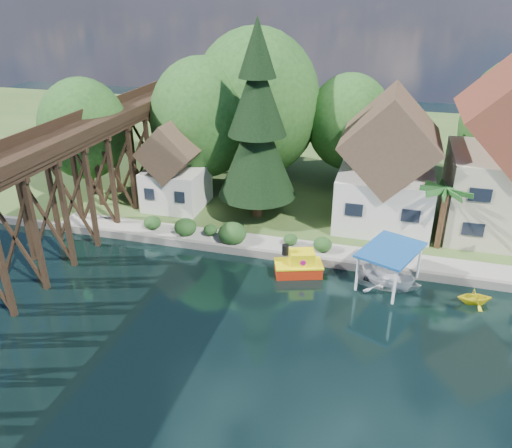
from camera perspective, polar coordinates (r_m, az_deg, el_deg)
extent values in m
plane|color=black|center=(30.92, -0.73, -11.17)|extent=(140.00, 140.00, 0.00)
cube|color=#344D1F|center=(61.01, 8.26, 7.83)|extent=(140.00, 52.00, 0.50)
cube|color=slate|center=(36.74, 8.79, -4.46)|extent=(60.00, 0.40, 0.62)
cube|color=gray|center=(37.66, 12.09, -3.58)|extent=(50.00, 2.60, 0.06)
cube|color=black|center=(36.12, -25.96, -0.86)|extent=(4.00, 0.36, 8.00)
cube|color=black|center=(38.30, -22.99, 1.17)|extent=(4.00, 0.36, 8.00)
cube|color=black|center=(40.62, -20.34, 2.97)|extent=(4.00, 0.36, 8.00)
cube|color=black|center=(43.06, -17.98, 4.57)|extent=(4.00, 0.36, 8.00)
cube|color=black|center=(45.59, -15.87, 5.98)|extent=(4.00, 0.36, 8.00)
cube|color=black|center=(48.19, -13.97, 7.24)|extent=(4.00, 0.36, 8.00)
cube|color=black|center=(50.87, -12.26, 8.37)|extent=(4.00, 0.36, 8.00)
cube|color=black|center=(53.60, -10.72, 9.37)|extent=(4.00, 0.36, 8.00)
cube|color=black|center=(56.39, -9.32, 10.27)|extent=(4.00, 0.36, 8.00)
cube|color=black|center=(40.12, -23.61, 8.31)|extent=(0.35, 44.00, 0.35)
cube|color=black|center=(38.06, -19.41, 8.15)|extent=(0.35, 44.00, 0.35)
cube|color=black|center=(38.98, -21.64, 8.66)|extent=(4.00, 44.00, 0.30)
cube|color=black|center=(40.06, -24.10, 9.47)|extent=(0.12, 44.00, 0.80)
cube|color=black|center=(37.69, -19.28, 9.37)|extent=(0.12, 44.00, 0.80)
cube|color=silver|center=(42.80, 14.40, 3.10)|extent=(7.50, 8.00, 4.50)
cube|color=#4D3729|center=(41.24, 15.14, 9.47)|extent=(7.64, 8.64, 7.64)
cube|color=black|center=(39.03, 11.12, 1.59)|extent=(1.35, 0.08, 1.00)
cube|color=black|center=(39.03, 17.25, 0.89)|extent=(1.35, 0.08, 1.00)
cube|color=#BCB393|center=(43.84, 26.35, 3.13)|extent=(8.50, 8.50, 6.50)
cube|color=black|center=(39.35, 24.00, 1.72)|extent=(1.53, 0.08, 1.00)
cube|color=silver|center=(45.32, -9.07, 4.18)|extent=(5.00, 5.00, 3.50)
cube|color=#4D3729|center=(44.18, -9.38, 8.47)|extent=(5.09, 5.40, 5.09)
cube|color=black|center=(43.73, -12.10, 3.37)|extent=(0.90, 0.08, 1.00)
cube|color=black|center=(42.57, -8.73, 3.03)|extent=(0.90, 0.08, 1.00)
cylinder|color=#382314|center=(48.66, -5.89, 6.49)|extent=(0.50, 0.50, 4.50)
ellipsoid|color=#20491A|center=(47.35, -6.15, 11.94)|extent=(4.40, 4.40, 5.06)
cylinder|color=#382314|center=(50.99, -0.04, 7.78)|extent=(0.50, 0.50, 4.95)
ellipsoid|color=#20491A|center=(49.65, -0.04, 13.54)|extent=(5.00, 5.00, 5.75)
cylinder|color=#382314|center=(50.55, 10.21, 6.68)|extent=(0.50, 0.50, 4.05)
ellipsoid|color=#20491A|center=(49.38, 10.60, 11.38)|extent=(4.00, 4.00, 4.60)
cylinder|color=#382314|center=(51.51, 27.07, 4.86)|extent=(0.50, 0.50, 4.50)
cylinder|color=#382314|center=(49.89, -18.39, 5.51)|extent=(0.50, 0.50, 4.05)
ellipsoid|color=#20491A|center=(48.69, -19.08, 10.23)|extent=(4.00, 4.00, 4.60)
ellipsoid|color=#193B15|center=(40.12, -8.09, -0.18)|extent=(1.98, 1.98, 1.53)
ellipsoid|color=#193B15|center=(39.74, -5.25, -0.55)|extent=(1.54, 1.54, 1.19)
ellipsoid|color=#193B15|center=(38.60, -2.74, -0.87)|extent=(2.20, 2.20, 1.70)
ellipsoid|color=#193B15|center=(41.53, -11.79, 0.31)|extent=(1.76, 1.76, 1.36)
ellipsoid|color=#193B15|center=(38.21, 3.98, -1.63)|extent=(1.54, 1.54, 1.19)
ellipsoid|color=#193B15|center=(37.56, 7.63, -2.16)|extent=(1.76, 1.76, 1.36)
cylinder|color=#382314|center=(42.71, 0.14, 2.78)|extent=(0.89, 0.89, 2.98)
cone|color=black|center=(41.19, 0.14, 8.53)|extent=(6.55, 6.55, 7.94)
cone|color=black|center=(40.12, 0.15, 14.64)|extent=(4.76, 4.76, 6.45)
cone|color=black|center=(39.62, 0.16, 19.58)|extent=(2.98, 2.98, 4.47)
cylinder|color=#382314|center=(39.52, 20.41, 0.32)|extent=(0.45, 0.45, 4.46)
ellipsoid|color=#184A1E|center=(38.62, 20.95, 3.59)|extent=(4.63, 4.63, 1.01)
cube|color=#B2240B|center=(35.56, 4.86, -5.19)|extent=(3.60, 2.64, 0.86)
cube|color=#FFE90D|center=(35.33, 4.89, -4.55)|extent=(3.73, 2.78, 0.11)
cube|color=#FFE90D|center=(35.13, 5.26, -3.90)|extent=(2.04, 1.76, 1.07)
cylinder|color=black|center=(34.66, 3.37, -2.95)|extent=(0.47, 0.47, 0.75)
cylinder|color=#AC0D69|center=(34.56, 5.41, -4.44)|extent=(0.39, 0.20, 0.39)
cylinder|color=#AC0D69|center=(35.71, 5.12, -3.38)|extent=(0.39, 0.20, 0.39)
cylinder|color=#AC0D69|center=(35.26, 6.65, -3.86)|extent=(0.20, 0.39, 0.39)
imported|color=silver|center=(35.27, 14.92, -6.20)|extent=(4.53, 3.38, 0.89)
imported|color=silver|center=(34.93, 14.78, -5.99)|extent=(3.98, 2.72, 1.44)
cube|color=#174E95|center=(33.88, 15.18, -2.86)|extent=(4.70, 5.48, 0.17)
cylinder|color=white|center=(32.47, 15.55, -6.88)|extent=(0.17, 0.17, 2.60)
cylinder|color=white|center=(35.80, 18.16, -4.04)|extent=(0.17, 0.17, 2.60)
cylinder|color=white|center=(33.32, 11.48, -5.52)|extent=(0.17, 0.17, 2.60)
cylinder|color=white|center=(36.57, 14.40, -2.88)|extent=(0.17, 0.17, 2.60)
imported|color=yellow|center=(35.17, 23.77, -7.52)|extent=(2.56, 2.34, 1.16)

